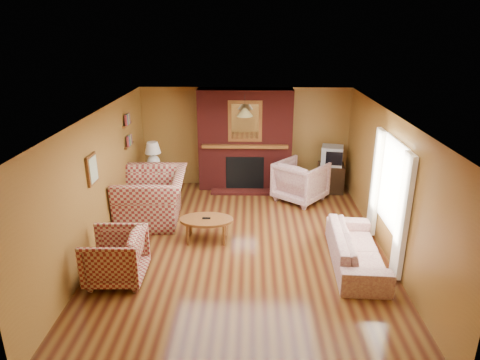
{
  "coord_description": "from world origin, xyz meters",
  "views": [
    {
      "loc": [
        0.13,
        -6.87,
        3.79
      ],
      "look_at": [
        -0.06,
        0.6,
        1.06
      ],
      "focal_mm": 32.0,
      "sensor_mm": 36.0,
      "label": 1
    }
  ],
  "objects_px": {
    "coffee_table": "(206,221)",
    "tv_stand": "(330,178)",
    "fireplace": "(245,141)",
    "floral_sofa": "(356,249)",
    "side_table": "(155,181)",
    "plaid_loveseat": "(152,197)",
    "floral_armchair": "(301,181)",
    "table_lamp": "(153,153)",
    "plaid_armchair": "(115,257)",
    "crt_tv": "(332,156)"
  },
  "relations": [
    {
      "from": "crt_tv",
      "to": "coffee_table",
      "type": "bearing_deg",
      "value": -136.48
    },
    {
      "from": "coffee_table",
      "to": "side_table",
      "type": "height_order",
      "value": "side_table"
    },
    {
      "from": "coffee_table",
      "to": "table_lamp",
      "type": "bearing_deg",
      "value": 122.62
    },
    {
      "from": "plaid_loveseat",
      "to": "tv_stand",
      "type": "bearing_deg",
      "value": 109.76
    },
    {
      "from": "side_table",
      "to": "table_lamp",
      "type": "distance_m",
      "value": 0.67
    },
    {
      "from": "coffee_table",
      "to": "floral_sofa",
      "type": "bearing_deg",
      "value": -17.02
    },
    {
      "from": "coffee_table",
      "to": "floral_armchair",
      "type": "bearing_deg",
      "value": 45.85
    },
    {
      "from": "plaid_loveseat",
      "to": "floral_armchair",
      "type": "bearing_deg",
      "value": 105.83
    },
    {
      "from": "plaid_loveseat",
      "to": "coffee_table",
      "type": "relative_size",
      "value": 1.56
    },
    {
      "from": "floral_sofa",
      "to": "coffee_table",
      "type": "distance_m",
      "value": 2.69
    },
    {
      "from": "plaid_armchair",
      "to": "tv_stand",
      "type": "height_order",
      "value": "plaid_armchair"
    },
    {
      "from": "side_table",
      "to": "tv_stand",
      "type": "relative_size",
      "value": 1.01
    },
    {
      "from": "plaid_loveseat",
      "to": "plaid_armchair",
      "type": "height_order",
      "value": "plaid_loveseat"
    },
    {
      "from": "plaid_armchair",
      "to": "floral_armchair",
      "type": "xyz_separation_m",
      "value": [
        3.22,
        3.33,
        0.05
      ]
    },
    {
      "from": "side_table",
      "to": "coffee_table",
      "type": "bearing_deg",
      "value": -57.38
    },
    {
      "from": "plaid_loveseat",
      "to": "plaid_armchair",
      "type": "distance_m",
      "value": 2.22
    },
    {
      "from": "plaid_loveseat",
      "to": "crt_tv",
      "type": "bearing_deg",
      "value": 109.69
    },
    {
      "from": "plaid_loveseat",
      "to": "floral_sofa",
      "type": "distance_m",
      "value": 4.11
    },
    {
      "from": "fireplace",
      "to": "floral_sofa",
      "type": "xyz_separation_m",
      "value": [
        1.9,
        -3.56,
        -0.89
      ]
    },
    {
      "from": "fireplace",
      "to": "coffee_table",
      "type": "relative_size",
      "value": 2.44
    },
    {
      "from": "coffee_table",
      "to": "crt_tv",
      "type": "xyz_separation_m",
      "value": [
        2.72,
        2.58,
        0.5
      ]
    },
    {
      "from": "plaid_loveseat",
      "to": "floral_armchair",
      "type": "xyz_separation_m",
      "value": [
        3.12,
        1.12,
        -0.04
      ]
    },
    {
      "from": "crt_tv",
      "to": "fireplace",
      "type": "bearing_deg",
      "value": 174.7
    },
    {
      "from": "fireplace",
      "to": "floral_sofa",
      "type": "height_order",
      "value": "fireplace"
    },
    {
      "from": "fireplace",
      "to": "coffee_table",
      "type": "xyz_separation_m",
      "value": [
        -0.67,
        -2.77,
        -0.79
      ]
    },
    {
      "from": "floral_sofa",
      "to": "tv_stand",
      "type": "height_order",
      "value": "tv_stand"
    },
    {
      "from": "fireplace",
      "to": "floral_sofa",
      "type": "bearing_deg",
      "value": -61.9
    },
    {
      "from": "plaid_armchair",
      "to": "side_table",
      "type": "xyz_separation_m",
      "value": [
        -0.15,
        3.58,
        -0.07
      ]
    },
    {
      "from": "plaid_loveseat",
      "to": "tv_stand",
      "type": "distance_m",
      "value": 4.26
    },
    {
      "from": "floral_armchair",
      "to": "plaid_armchair",
      "type": "bearing_deg",
      "value": 85.67
    },
    {
      "from": "plaid_armchair",
      "to": "crt_tv",
      "type": "distance_m",
      "value": 5.62
    },
    {
      "from": "fireplace",
      "to": "side_table",
      "type": "xyz_separation_m",
      "value": [
        -2.1,
        -0.53,
        -0.85
      ]
    },
    {
      "from": "coffee_table",
      "to": "side_table",
      "type": "xyz_separation_m",
      "value": [
        -1.43,
        2.24,
        -0.05
      ]
    },
    {
      "from": "plaid_loveseat",
      "to": "coffee_table",
      "type": "bearing_deg",
      "value": 49.56
    },
    {
      "from": "plaid_armchair",
      "to": "tv_stand",
      "type": "distance_m",
      "value": 5.6
    },
    {
      "from": "fireplace",
      "to": "crt_tv",
      "type": "distance_m",
      "value": 2.08
    },
    {
      "from": "plaid_armchair",
      "to": "crt_tv",
      "type": "bearing_deg",
      "value": 132.95
    },
    {
      "from": "floral_sofa",
      "to": "coffee_table",
      "type": "height_order",
      "value": "floral_sofa"
    },
    {
      "from": "fireplace",
      "to": "plaid_armchair",
      "type": "height_order",
      "value": "fireplace"
    },
    {
      "from": "plaid_armchair",
      "to": "tv_stand",
      "type": "bearing_deg",
      "value": 132.99
    },
    {
      "from": "floral_armchair",
      "to": "side_table",
      "type": "distance_m",
      "value": 3.38
    },
    {
      "from": "floral_armchair",
      "to": "table_lamp",
      "type": "relative_size",
      "value": 1.65
    },
    {
      "from": "side_table",
      "to": "floral_armchair",
      "type": "bearing_deg",
      "value": -4.1
    },
    {
      "from": "coffee_table",
      "to": "tv_stand",
      "type": "distance_m",
      "value": 3.75
    },
    {
      "from": "floral_armchair",
      "to": "side_table",
      "type": "relative_size",
      "value": 1.5
    },
    {
      "from": "floral_sofa",
      "to": "side_table",
      "type": "relative_size",
      "value": 2.97
    },
    {
      "from": "floral_armchair",
      "to": "crt_tv",
      "type": "xyz_separation_m",
      "value": [
        0.78,
        0.59,
        0.43
      ]
    },
    {
      "from": "table_lamp",
      "to": "tv_stand",
      "type": "relative_size",
      "value": 0.92
    },
    {
      "from": "table_lamp",
      "to": "tv_stand",
      "type": "distance_m",
      "value": 4.22
    },
    {
      "from": "plaid_armchair",
      "to": "floral_armchair",
      "type": "height_order",
      "value": "floral_armchair"
    }
  ]
}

